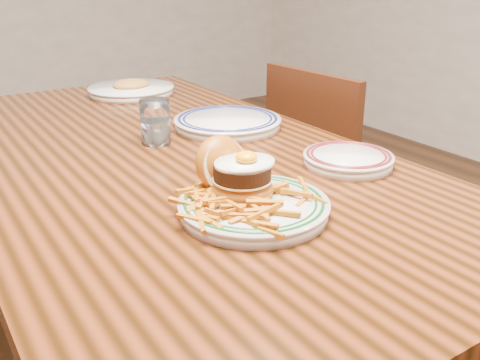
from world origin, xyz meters
TOP-DOWN VIEW (x-y plane):
  - table at (0.00, 0.00)m, footprint 0.85×1.60m
  - chair_right at (0.69, 0.18)m, footprint 0.42×0.42m
  - main_plate at (-0.01, -0.37)m, footprint 0.26×0.27m
  - side_plate at (0.29, -0.30)m, footprint 0.19×0.19m
  - rear_plate at (0.23, 0.08)m, footprint 0.28×0.28m
  - water_glass at (0.02, 0.07)m, footprint 0.07×0.07m
  - far_plate at (0.17, 0.59)m, footprint 0.28×0.28m

SIDE VIEW (x-z plane):
  - chair_right at x=0.69m, z-range 0.03..0.88m
  - table at x=0.00m, z-range 0.29..1.04m
  - far_plate at x=0.17m, z-range 0.74..0.79m
  - side_plate at x=0.29m, z-range 0.75..0.78m
  - rear_plate at x=0.23m, z-range 0.75..0.78m
  - main_plate at x=-0.01m, z-range 0.72..0.85m
  - water_glass at x=0.02m, z-range 0.74..0.85m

